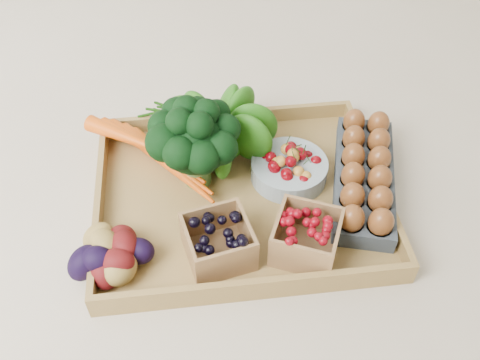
{
  "coord_description": "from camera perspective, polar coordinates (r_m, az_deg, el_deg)",
  "views": [
    {
      "loc": [
        -0.08,
        -0.69,
        0.79
      ],
      "look_at": [
        0.0,
        0.0,
        0.06
      ],
      "focal_mm": 40.0,
      "sensor_mm": 36.0,
      "label": 1
    }
  ],
  "objects": [
    {
      "name": "cherry_bowl",
      "position": [
        1.07,
        5.25,
        1.1
      ],
      "size": [
        0.15,
        0.15,
        0.04
      ],
      "primitive_type": "cylinder",
      "color": "#8C9EA5",
      "rests_on": "tray"
    },
    {
      "name": "tray",
      "position": [
        1.05,
        0.0,
        -1.97
      ],
      "size": [
        0.55,
        0.45,
        0.01
      ],
      "primitive_type": "cube",
      "color": "#9F7D42",
      "rests_on": "ground"
    },
    {
      "name": "carrots",
      "position": [
        1.09,
        -8.26,
        2.48
      ],
      "size": [
        0.24,
        0.17,
        0.06
      ],
      "primitive_type": null,
      "color": "#E8550C",
      "rests_on": "tray"
    },
    {
      "name": "broccoli",
      "position": [
        1.03,
        -4.7,
        2.61
      ],
      "size": [
        0.18,
        0.18,
        0.14
      ],
      "primitive_type": null,
      "color": "black",
      "rests_on": "tray"
    },
    {
      "name": "potatoes",
      "position": [
        0.93,
        -13.62,
        -7.4
      ],
      "size": [
        0.15,
        0.15,
        0.09
      ],
      "primitive_type": null,
      "color": "#470B0C",
      "rests_on": "tray"
    },
    {
      "name": "lettuce",
      "position": [
        1.08,
        -2.25,
        5.78
      ],
      "size": [
        0.15,
        0.15,
        0.15
      ],
      "primitive_type": "sphere",
      "color": "#1C530D",
      "rests_on": "tray"
    },
    {
      "name": "punnet_blackberry",
      "position": [
        0.93,
        -2.34,
        -6.56
      ],
      "size": [
        0.13,
        0.13,
        0.08
      ],
      "primitive_type": "cube",
      "rotation": [
        0.0,
        0.0,
        0.21
      ],
      "color": "black",
      "rests_on": "tray"
    },
    {
      "name": "egg_carton",
      "position": [
        1.08,
        13.03,
        0.13
      ],
      "size": [
        0.2,
        0.34,
        0.04
      ],
      "primitive_type": "cube",
      "rotation": [
        0.0,
        0.0,
        -0.28
      ],
      "color": "#3A424A",
      "rests_on": "tray"
    },
    {
      "name": "punnet_raspberry",
      "position": [
        0.94,
        7.09,
        -6.02
      ],
      "size": [
        0.15,
        0.15,
        0.08
      ],
      "primitive_type": "cube",
      "rotation": [
        0.0,
        0.0,
        -0.42
      ],
      "color": "maroon",
      "rests_on": "tray"
    },
    {
      "name": "ground",
      "position": [
        1.06,
        0.0,
        -2.24
      ],
      "size": [
        4.0,
        4.0,
        0.0
      ],
      "primitive_type": "plane",
      "color": "beige",
      "rests_on": "ground"
    }
  ]
}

